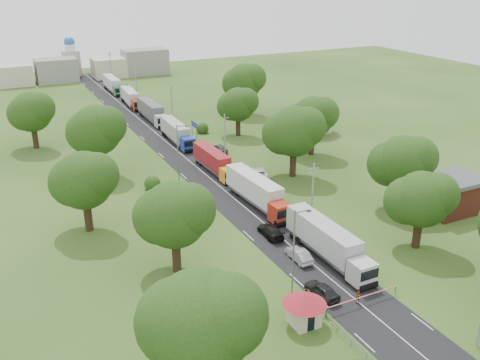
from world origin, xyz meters
TOP-DOWN VIEW (x-y plane):
  - ground at (0.00, 0.00)m, footprint 260.00×260.00m
  - road at (0.00, 20.00)m, footprint 8.00×200.00m
  - boom_barrier at (-1.36, -25.00)m, footprint 9.22×0.35m
  - guard_booth at (-7.20, -25.00)m, footprint 4.40×4.40m
  - info_sign at (5.20, 35.00)m, footprint 0.12×3.10m
  - pole_1 at (5.50, -7.00)m, footprint 1.60×0.24m
  - pole_2 at (5.50, 21.00)m, footprint 1.60×0.24m
  - pole_3 at (5.50, 49.00)m, footprint 1.60×0.24m
  - pole_4 at (5.50, 77.00)m, footprint 1.60×0.24m
  - pole_5 at (5.50, 105.00)m, footprint 1.60×0.24m
  - lamp_0 at (-5.35, -20.00)m, footprint 2.03×0.22m
  - lamp_1 at (-5.35, 15.00)m, footprint 2.03×0.22m
  - lamp_2 at (-5.35, 50.00)m, footprint 2.03×0.22m
  - tree_2 at (13.99, -17.86)m, footprint 8.00×8.00m
  - tree_3 at (19.99, -7.84)m, footprint 8.80×8.80m
  - tree_4 at (12.99, 10.17)m, footprint 9.60×9.60m
  - tree_5 at (21.99, 18.16)m, footprint 8.80×8.80m
  - tree_6 at (14.99, 35.14)m, footprint 8.00×8.00m
  - tree_7 at (23.99, 50.17)m, footprint 9.60×9.60m
  - tree_9 at (-20.01, -29.83)m, footprint 9.60×9.60m
  - tree_10 at (-15.01, -9.84)m, footprint 8.80×8.80m
  - tree_11 at (-22.01, 5.16)m, footprint 8.80×8.80m
  - tree_12 at (-16.01, 25.17)m, footprint 9.60×9.60m
  - tree_13 at (-24.01, 45.16)m, footprint 8.80×8.80m
  - house_brick at (26.00, -12.00)m, footprint 8.60×6.60m
  - house_cream at (30.00, 30.00)m, footprint 10.08×10.08m
  - distant_town at (0.68, 110.00)m, footprint 52.00×8.00m
  - church at (-4.00, 118.00)m, footprint 5.00×5.00m
  - truck_0 at (2.30, -15.32)m, footprint 2.71×15.45m
  - truck_1 at (1.95, 2.01)m, footprint 3.28×15.54m
  - truck_2 at (1.85, 17.72)m, footprint 2.50×13.49m
  - truck_3 at (1.79, 36.00)m, footprint 2.76×14.41m
  - truck_4 at (2.31, 53.81)m, footprint 2.63×15.12m
  - truck_5 at (1.91, 70.00)m, footprint 3.17×14.21m
  - truck_6 at (1.76, 87.98)m, footprint 2.59×14.51m
  - car_lane_front at (-2.88, -21.83)m, footprint 2.27×4.65m
  - car_lane_mid at (-1.00, -14.27)m, footprint 1.63×4.43m
  - car_lane_rear at (-1.00, -7.33)m, footprint 2.19×5.03m
  - car_verge_near at (7.48, 11.83)m, footprint 3.79×6.18m
  - car_verge_far at (6.93, 26.74)m, footprint 2.18×4.66m
  - pedestrian_near at (-0.12, -24.50)m, footprint 0.66×0.52m
  - pedestrian_booth at (-4.99, -22.00)m, footprint 0.84×1.02m

SIDE VIEW (x-z plane):
  - ground at x=0.00m, z-range 0.00..0.00m
  - road at x=0.00m, z-range -0.02..0.02m
  - car_lane_rear at x=-1.00m, z-range 0.00..1.44m
  - car_lane_mid at x=-1.00m, z-range 0.00..1.45m
  - car_lane_front at x=-2.88m, z-range 0.00..1.53m
  - car_verge_far at x=6.93m, z-range 0.00..1.54m
  - pedestrian_near at x=-0.12m, z-range 0.00..1.59m
  - car_verge_near at x=7.48m, z-range 0.00..1.60m
  - boom_barrier at x=-1.36m, z-range 0.30..1.48m
  - pedestrian_booth at x=-4.99m, z-range 0.00..1.95m
  - truck_2 at x=1.85m, z-range 0.11..3.85m
  - truck_5 at x=1.91m, z-range 0.12..4.04m
  - truck_3 at x=1.79m, z-range 0.12..4.11m
  - truck_6 at x=1.76m, z-range 0.12..4.14m
  - guard_booth at x=-7.20m, z-range 0.44..3.89m
  - truck_4 at x=2.31m, z-range 0.13..4.32m
  - truck_0 at x=2.30m, z-range 0.13..4.41m
  - truck_1 at x=1.95m, z-range 0.13..4.43m
  - house_brick at x=26.00m, z-range 0.05..5.25m
  - info_sign at x=5.20m, z-range 0.95..5.05m
  - distant_town at x=0.68m, z-range -0.51..7.49m
  - house_cream at x=30.00m, z-range 0.74..6.54m
  - pole_1 at x=5.50m, z-range 0.18..9.18m
  - pole_2 at x=5.50m, z-range 0.18..9.18m
  - pole_3 at x=5.50m, z-range 0.18..9.18m
  - pole_4 at x=5.50m, z-range 0.18..9.18m
  - pole_5 at x=5.50m, z-range 0.18..9.18m
  - church at x=-4.00m, z-range -0.76..11.54m
  - lamp_0 at x=-5.35m, z-range 0.55..10.55m
  - lamp_1 at x=-5.35m, z-range 0.55..10.55m
  - lamp_2 at x=-5.35m, z-range 0.55..10.55m
  - tree_2 at x=13.99m, z-range 1.55..11.65m
  - tree_6 at x=14.99m, z-range 1.55..11.65m
  - tree_3 at x=19.99m, z-range 1.69..12.76m
  - tree_5 at x=21.99m, z-range 1.69..12.76m
  - tree_10 at x=-15.01m, z-range 1.69..12.76m
  - tree_11 at x=-22.01m, z-range 1.69..12.76m
  - tree_13 at x=-24.01m, z-range 1.69..12.76m
  - tree_4 at x=12.99m, z-range 1.83..13.88m
  - tree_7 at x=23.99m, z-range 1.83..13.88m
  - tree_9 at x=-20.01m, z-range 1.83..13.88m
  - tree_12 at x=-16.01m, z-range 1.83..13.88m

